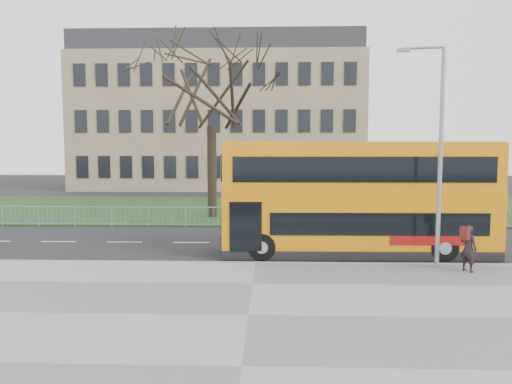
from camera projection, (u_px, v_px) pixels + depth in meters
ground at (257, 256)px, 17.70m from camera, size 120.00×120.00×0.00m
pavement at (248, 317)px, 10.97m from camera, size 80.00×10.50×0.12m
kerb at (255, 264)px, 16.15m from camera, size 80.00×0.20×0.14m
grass_verge at (263, 209)px, 31.93m from camera, size 80.00×15.40×0.08m
guard_railing at (260, 217)px, 24.22m from camera, size 40.00×0.12×1.10m
bare_tree at (211, 108)px, 27.16m from camera, size 9.13×9.13×13.04m
civic_building at (222, 125)px, 52.07m from camera, size 30.00×15.00×14.00m
yellow_bus at (357, 196)px, 17.75m from camera, size 10.38×2.58×4.34m
pedestrian at (468, 248)px, 14.89m from camera, size 0.62×0.67×1.53m
street_lamp at (438, 148)px, 15.11m from camera, size 1.55×0.38×7.35m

